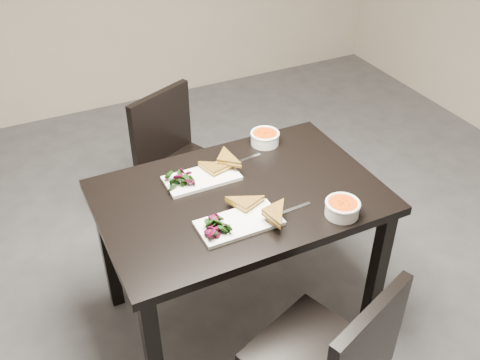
{
  "coord_description": "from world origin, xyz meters",
  "views": [
    {
      "loc": [
        -0.8,
        -1.65,
        2.16
      ],
      "look_at": [
        0.01,
        0.02,
        0.82
      ],
      "focal_mm": 40.79,
      "sensor_mm": 36.0,
      "label": 1
    }
  ],
  "objects_px": {
    "soup_bowl_near": "(342,207)",
    "chair_far": "(178,158)",
    "plate_near": "(239,223)",
    "soup_bowl_far": "(265,137)",
    "table": "(240,211)",
    "plate_far": "(202,178)",
    "chair_near": "(333,360)"
  },
  "relations": [
    {
      "from": "table",
      "to": "soup_bowl_far",
      "type": "xyz_separation_m",
      "value": [
        0.29,
        0.31,
        0.13
      ]
    },
    {
      "from": "chair_near",
      "to": "chair_far",
      "type": "xyz_separation_m",
      "value": [
        -0.03,
        1.49,
        0.0
      ]
    },
    {
      "from": "table",
      "to": "soup_bowl_far",
      "type": "height_order",
      "value": "soup_bowl_far"
    },
    {
      "from": "soup_bowl_near",
      "to": "soup_bowl_far",
      "type": "bearing_deg",
      "value": 92.09
    },
    {
      "from": "plate_near",
      "to": "plate_far",
      "type": "xyz_separation_m",
      "value": [
        -0.01,
        0.35,
        -0.0
      ]
    },
    {
      "from": "chair_near",
      "to": "plate_far",
      "type": "distance_m",
      "value": 0.94
    },
    {
      "from": "table",
      "to": "plate_far",
      "type": "relative_size",
      "value": 3.66
    },
    {
      "from": "chair_far",
      "to": "soup_bowl_far",
      "type": "height_order",
      "value": "chair_far"
    },
    {
      "from": "plate_near",
      "to": "soup_bowl_far",
      "type": "bearing_deg",
      "value": 52.48
    },
    {
      "from": "soup_bowl_near",
      "to": "plate_far",
      "type": "distance_m",
      "value": 0.63
    },
    {
      "from": "chair_near",
      "to": "plate_near",
      "type": "bearing_deg",
      "value": 81.24
    },
    {
      "from": "chair_far",
      "to": "plate_near",
      "type": "xyz_separation_m",
      "value": [
        -0.08,
        -0.95,
        0.27
      ]
    },
    {
      "from": "table",
      "to": "plate_far",
      "type": "xyz_separation_m",
      "value": [
        -0.11,
        0.16,
        0.11
      ]
    },
    {
      "from": "soup_bowl_far",
      "to": "plate_near",
      "type": "bearing_deg",
      "value": -127.52
    },
    {
      "from": "chair_far",
      "to": "plate_near",
      "type": "relative_size",
      "value": 2.54
    },
    {
      "from": "table",
      "to": "plate_far",
      "type": "height_order",
      "value": "plate_far"
    },
    {
      "from": "soup_bowl_far",
      "to": "plate_far",
      "type": "bearing_deg",
      "value": -159.73
    },
    {
      "from": "chair_near",
      "to": "soup_bowl_far",
      "type": "xyz_separation_m",
      "value": [
        0.27,
        1.04,
        0.3
      ]
    },
    {
      "from": "plate_near",
      "to": "table",
      "type": "bearing_deg",
      "value": 63.04
    },
    {
      "from": "chair_near",
      "to": "soup_bowl_far",
      "type": "height_order",
      "value": "chair_near"
    },
    {
      "from": "plate_near",
      "to": "soup_bowl_far",
      "type": "height_order",
      "value": "soup_bowl_far"
    },
    {
      "from": "chair_far",
      "to": "soup_bowl_far",
      "type": "distance_m",
      "value": 0.62
    },
    {
      "from": "chair_far",
      "to": "plate_far",
      "type": "bearing_deg",
      "value": -123.85
    },
    {
      "from": "soup_bowl_near",
      "to": "chair_far",
      "type": "bearing_deg",
      "value": 106.74
    },
    {
      "from": "plate_near",
      "to": "plate_far",
      "type": "relative_size",
      "value": 1.02
    },
    {
      "from": "plate_near",
      "to": "soup_bowl_far",
      "type": "relative_size",
      "value": 2.35
    },
    {
      "from": "plate_far",
      "to": "chair_far",
      "type": "bearing_deg",
      "value": 81.13
    },
    {
      "from": "soup_bowl_far",
      "to": "chair_near",
      "type": "bearing_deg",
      "value": -104.5
    },
    {
      "from": "plate_near",
      "to": "soup_bowl_near",
      "type": "xyz_separation_m",
      "value": [
        0.4,
        -0.12,
        0.03
      ]
    },
    {
      "from": "table",
      "to": "plate_near",
      "type": "distance_m",
      "value": 0.23
    },
    {
      "from": "chair_near",
      "to": "soup_bowl_near",
      "type": "height_order",
      "value": "chair_near"
    },
    {
      "from": "chair_near",
      "to": "plate_far",
      "type": "height_order",
      "value": "chair_near"
    }
  ]
}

